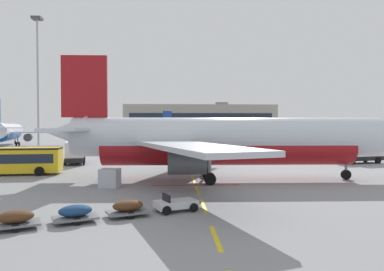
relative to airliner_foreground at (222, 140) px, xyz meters
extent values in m
plane|color=gray|center=(19.22, 15.14, -3.95)|extent=(400.00, 400.00, 0.00)
cube|color=yellow|center=(-2.78, -18.23, -3.95)|extent=(0.24, 4.00, 0.01)
cube|color=yellow|center=(-2.78, -11.34, -3.95)|extent=(0.24, 4.00, 0.01)
cube|color=yellow|center=(-2.78, -5.27, -3.95)|extent=(0.24, 4.00, 0.01)
cube|color=yellow|center=(-2.78, 0.26, -3.95)|extent=(0.24, 4.00, 0.01)
cube|color=yellow|center=(-2.78, 7.74, -3.95)|extent=(0.24, 4.00, 0.01)
cube|color=yellow|center=(-2.78, 13.54, -3.95)|extent=(0.24, 4.00, 0.01)
cube|color=yellow|center=(-2.78, 20.47, -3.95)|extent=(0.24, 4.00, 0.01)
cube|color=yellow|center=(-2.78, 27.68, -3.95)|extent=(0.24, 4.00, 0.01)
cube|color=yellow|center=(-2.78, 34.48, -3.95)|extent=(0.24, 4.00, 0.01)
cube|color=yellow|center=(-2.78, 41.52, -3.95)|extent=(0.24, 4.00, 0.01)
cube|color=yellow|center=(-2.78, 48.68, -3.95)|extent=(0.24, 4.00, 0.01)
cube|color=yellow|center=(-2.78, 55.54, -3.95)|extent=(0.24, 4.00, 0.01)
cube|color=yellow|center=(-2.78, 61.47, -3.95)|extent=(0.24, 4.00, 0.01)
cube|color=#B21414|center=(-2.78, -2.86, -3.95)|extent=(8.00, 0.40, 0.01)
cylinder|color=silver|center=(0.58, -0.01, 0.35)|extent=(30.17, 4.39, 3.80)
cylinder|color=maroon|center=(0.58, -0.01, -0.69)|extent=(24.56, 3.98, 3.50)
cone|color=silver|center=(15.63, -0.31, 0.35)|extent=(3.57, 3.79, 3.72)
cone|color=silver|center=(-15.16, 0.30, 0.83)|extent=(4.26, 3.31, 3.23)
cube|color=#192333|center=(14.58, -0.29, 1.02)|extent=(1.66, 2.88, 0.60)
cube|color=maroon|center=(-13.41, 0.26, 5.25)|extent=(4.41, 0.45, 6.00)
cube|color=silver|center=(-14.05, 3.48, 1.11)|extent=(3.33, 6.46, 0.24)
cube|color=silver|center=(-14.18, -2.92, 1.11)|extent=(3.33, 6.46, 0.24)
cube|color=#B7BCC6|center=(-3.22, 8.56, -0.12)|extent=(10.43, 17.61, 0.36)
cube|color=#B7BCC6|center=(-3.56, -8.43, -0.12)|extent=(9.86, 17.65, 0.36)
cylinder|color=#4C4F54|center=(-3.43, 5.57, -1.57)|extent=(3.24, 2.16, 2.10)
cylinder|color=black|center=(-1.83, 5.54, -1.57)|extent=(0.16, 1.79, 1.79)
cylinder|color=#4C4F54|center=(-3.65, -5.43, -1.57)|extent=(3.24, 2.16, 2.10)
cylinder|color=black|center=(-2.05, -5.46, -1.57)|extent=(0.16, 1.79, 1.79)
cylinder|color=gray|center=(12.48, -0.25, -2.12)|extent=(0.28, 0.28, 2.67)
cylinder|color=black|center=(12.48, -0.25, -3.45)|extent=(1.00, 0.30, 0.99)
cylinder|color=gray|center=(-1.36, 2.63, -2.09)|extent=(0.28, 0.28, 2.61)
cylinder|color=black|center=(-1.36, 2.98, -3.40)|extent=(1.11, 0.37, 1.10)
cylinder|color=black|center=(-1.37, 2.28, -3.40)|extent=(1.11, 0.37, 1.10)
cylinder|color=gray|center=(-1.47, -2.57, -2.09)|extent=(0.28, 0.28, 2.61)
cylinder|color=black|center=(-1.46, -2.22, -3.40)|extent=(1.11, 0.37, 1.10)
cylinder|color=black|center=(-1.47, -2.92, -3.40)|extent=(1.11, 0.37, 1.10)
cylinder|color=silver|center=(-49.02, 64.12, 0.21)|extent=(11.13, 29.04, 3.67)
cylinder|color=#0F479E|center=(-49.02, 64.12, -0.80)|extent=(9.44, 23.74, 3.38)
cone|color=silver|center=(-52.82, 78.16, 0.21)|extent=(4.36, 4.20, 3.60)
cube|color=#192333|center=(-52.55, 77.18, 0.85)|extent=(3.06, 2.21, 0.58)
cube|color=silver|center=(-42.33, 51.21, 0.94)|extent=(6.78, 4.60, 0.23)
cube|color=#B7BCC6|center=(-40.09, 62.55, -0.25)|extent=(16.18, 13.11, 0.35)
cylinder|color=#4C4F54|center=(-42.85, 61.65, -1.65)|extent=(2.77, 3.52, 2.03)
cylinder|color=black|center=(-43.26, 63.14, -1.65)|extent=(1.70, 0.56, 1.73)
cylinder|color=gray|center=(-52.02, 75.22, -2.18)|extent=(0.27, 0.27, 2.58)
cylinder|color=black|center=(-52.02, 75.22, -3.47)|extent=(0.51, 0.99, 0.96)
cylinder|color=gray|center=(-46.09, 62.90, -2.16)|extent=(0.27, 0.27, 2.52)
cylinder|color=black|center=(-46.42, 62.82, -3.42)|extent=(0.60, 1.11, 1.06)
cylinder|color=black|center=(-45.77, 62.99, -3.42)|extent=(0.60, 1.11, 1.06)
cylinder|color=silver|center=(0.31, 67.84, -0.70)|extent=(16.41, 19.64, 2.88)
cylinder|color=navy|center=(0.31, 67.84, -1.49)|extent=(13.59, 16.17, 2.65)
cone|color=silver|center=(7.39, 76.76, -0.70)|extent=(3.85, 3.83, 2.82)
cone|color=silver|center=(-7.09, 58.50, -0.34)|extent=(3.89, 4.01, 2.44)
cube|color=#192333|center=(6.89, 76.14, -0.19)|extent=(2.44, 2.29, 0.45)
cube|color=navy|center=(-6.27, 59.54, 3.01)|extent=(2.28, 2.78, 4.54)
cube|color=silver|center=(-8.50, 60.63, -0.12)|extent=(5.30, 4.91, 0.18)
cube|color=silver|center=(-4.70, 57.62, -0.12)|extent=(5.30, 4.91, 0.18)
cube|color=#B7BCC6|center=(-6.60, 69.48, -1.06)|extent=(9.94, 12.82, 0.27)
cube|color=#B7BCC6|center=(3.48, 61.49, -1.06)|extent=(13.35, 7.65, 0.27)
cylinder|color=#4C4F54|center=(-4.89, 67.98, -2.15)|extent=(2.75, 2.88, 1.59)
cylinder|color=black|center=(-4.14, 68.93, -2.15)|extent=(1.11, 0.91, 1.35)
cylinder|color=#4C4F54|center=(1.63, 62.81, -2.15)|extent=(2.75, 2.88, 1.59)
cylinder|color=black|center=(2.38, 63.76, -2.15)|extent=(1.11, 0.91, 1.35)
cylinder|color=gray|center=(5.91, 74.90, -2.57)|extent=(0.21, 0.21, 2.02)
cylinder|color=black|center=(5.91, 74.90, -3.58)|extent=(0.63, 0.72, 0.75)
cylinder|color=gray|center=(-2.17, 67.88, -2.55)|extent=(0.21, 0.21, 1.98)
cylinder|color=black|center=(-2.38, 68.04, -3.53)|extent=(0.72, 0.82, 0.83)
cylinder|color=black|center=(-1.96, 67.71, -3.53)|extent=(0.72, 0.82, 0.83)
cylinder|color=gray|center=(0.91, 65.43, -2.55)|extent=(0.21, 0.21, 1.98)
cylinder|color=black|center=(0.70, 65.59, -3.53)|extent=(0.72, 0.82, 0.83)
cylinder|color=black|center=(1.12, 65.27, -3.53)|extent=(0.72, 0.82, 0.83)
cube|color=yellow|center=(-23.36, 5.01, -2.30)|extent=(12.21, 3.90, 2.70)
cube|color=#192333|center=(-23.36, 5.01, -2.10)|extent=(11.26, 3.84, 1.00)
cube|color=black|center=(-23.36, 5.01, -1.07)|extent=(12.23, 3.92, 0.20)
cylinder|color=black|center=(-19.43, 6.77, -3.45)|extent=(1.03, 0.42, 1.00)
cylinder|color=black|center=(-19.16, 4.08, -3.45)|extent=(1.03, 0.42, 1.00)
cube|color=black|center=(21.90, 15.00, -3.21)|extent=(7.38, 4.08, 0.60)
cube|color=gray|center=(19.67, 14.42, -2.36)|extent=(2.88, 2.83, 1.10)
cube|color=#192333|center=(18.55, 14.13, -2.26)|extent=(0.54, 1.87, 0.64)
cube|color=silver|center=(22.85, 15.24, -1.86)|extent=(5.21, 3.52, 2.10)
cylinder|color=black|center=(20.04, 13.27, -3.47)|extent=(1.00, 0.51, 0.96)
cylinder|color=black|center=(19.43, 15.60, -3.47)|extent=(1.00, 0.51, 0.96)
cylinder|color=black|center=(24.37, 14.40, -3.47)|extent=(1.00, 0.51, 0.96)
cylinder|color=black|center=(23.77, 16.72, -3.47)|extent=(1.00, 0.51, 0.96)
cube|color=black|center=(-18.71, 16.66, -3.21)|extent=(3.87, 7.36, 0.60)
cube|color=silver|center=(-19.22, 18.91, -2.36)|extent=(2.77, 2.83, 1.10)
cube|color=#192333|center=(-19.47, 20.04, -2.26)|extent=(1.89, 0.48, 0.64)
cube|color=silver|center=(-18.50, 15.70, -1.86)|extent=(3.38, 5.17, 2.10)
cylinder|color=black|center=(-20.37, 18.58, -3.47)|extent=(0.48, 1.00, 0.96)
cylinder|color=black|center=(-18.03, 19.11, -3.47)|extent=(0.48, 1.00, 0.96)
cylinder|color=black|center=(-19.39, 14.21, -3.47)|extent=(0.48, 1.00, 0.96)
cylinder|color=black|center=(-17.05, 14.74, -3.47)|extent=(0.48, 1.00, 0.96)
cube|color=silver|center=(-4.66, -12.69, -3.49)|extent=(2.94, 2.30, 0.44)
cube|color=black|center=(-5.26, -12.94, -3.09)|extent=(0.54, 1.08, 0.56)
cylinder|color=black|center=(-4.09, -11.69, -3.67)|extent=(0.59, 0.38, 0.56)
cylinder|color=black|center=(-3.55, -12.98, -3.67)|extent=(0.59, 0.38, 0.56)
cylinder|color=black|center=(-5.77, -12.40, -3.67)|extent=(0.59, 0.38, 0.56)
cylinder|color=black|center=(-5.22, -13.69, -3.67)|extent=(0.59, 0.38, 0.56)
cube|color=slate|center=(-7.51, -13.89, -3.67)|extent=(2.79, 2.31, 0.12)
ellipsoid|color=#4C2D19|center=(-7.51, -13.89, -3.29)|extent=(2.15, 1.81, 0.64)
cylinder|color=black|center=(-7.78, -13.27, -3.73)|extent=(0.46, 0.30, 0.44)
cylinder|color=black|center=(-7.25, -14.51, -3.73)|extent=(0.46, 0.30, 0.44)
cube|color=slate|center=(-10.28, -15.05, -3.67)|extent=(2.79, 2.31, 0.12)
ellipsoid|color=navy|center=(-10.28, -15.05, -3.29)|extent=(2.15, 1.81, 0.64)
cylinder|color=black|center=(-10.54, -14.43, -3.73)|extent=(0.46, 0.30, 0.44)
cylinder|color=black|center=(-10.02, -15.68, -3.73)|extent=(0.46, 0.30, 0.44)
cube|color=slate|center=(-13.04, -16.22, -3.67)|extent=(2.79, 2.31, 0.12)
ellipsoid|color=#4C2D19|center=(-13.04, -16.22, -3.29)|extent=(2.15, 1.81, 0.64)
cylinder|color=black|center=(-13.31, -15.59, -3.73)|extent=(0.46, 0.30, 0.44)
cylinder|color=black|center=(-12.78, -16.84, -3.73)|extent=(0.46, 0.30, 0.44)
cube|color=#B7BCC6|center=(-10.39, -3.42, -3.15)|extent=(1.83, 1.80, 1.60)
cube|color=silver|center=(-10.39, -3.42, -3.15)|extent=(1.61, 0.30, 1.36)
cylinder|color=slate|center=(-30.44, 34.81, -3.65)|extent=(0.70, 0.70, 0.60)
cylinder|color=#9EA0A5|center=(-30.44, 34.81, 8.78)|extent=(0.36, 0.36, 25.45)
cube|color=#3F3F44|center=(-30.44, 34.81, 21.75)|extent=(1.80, 1.80, 0.50)
cube|color=#9E998E|center=(8.94, 148.73, 3.93)|extent=(75.23, 20.52, 15.76)
cube|color=#192333|center=(8.94, 138.41, 4.72)|extent=(69.22, 0.12, 5.67)
cube|color=gray|center=(20.22, 148.73, 12.61)|extent=(6.00, 5.00, 1.60)
camera|label=1|loc=(-4.85, -35.34, 1.45)|focal=33.76mm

